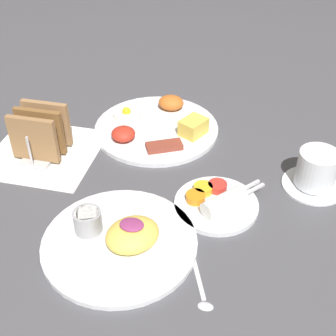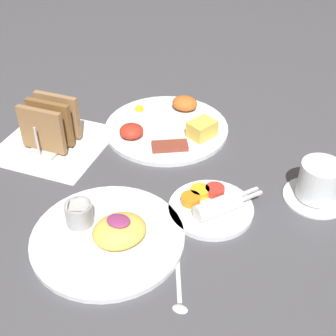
% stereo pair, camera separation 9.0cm
% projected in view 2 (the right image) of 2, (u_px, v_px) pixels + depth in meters
% --- Properties ---
extents(ground_plane, '(3.00, 3.00, 0.00)m').
position_uv_depth(ground_plane, '(133.00, 185.00, 0.91)').
color(ground_plane, '#47474C').
extents(napkin_flat, '(0.22, 0.22, 0.00)m').
position_uv_depth(napkin_flat, '(54.00, 144.00, 1.02)').
color(napkin_flat, white).
rests_on(napkin_flat, ground_plane).
extents(plate_breakfast, '(0.28, 0.28, 0.05)m').
position_uv_depth(plate_breakfast, '(168.00, 126.00, 1.06)').
color(plate_breakfast, white).
rests_on(plate_breakfast, ground_plane).
extents(plate_condiments, '(0.16, 0.15, 0.04)m').
position_uv_depth(plate_condiments, '(211.00, 206.00, 0.84)').
color(plate_condiments, white).
rests_on(plate_condiments, ground_plane).
extents(plate_foreground, '(0.26, 0.26, 0.06)m').
position_uv_depth(plate_foreground, '(108.00, 233.00, 0.79)').
color(plate_foreground, white).
rests_on(plate_foreground, ground_plane).
extents(toast_rack, '(0.10, 0.12, 0.10)m').
position_uv_depth(toast_rack, '(50.00, 124.00, 0.99)').
color(toast_rack, '#B7B7BC').
rests_on(toast_rack, ground_plane).
extents(coffee_cup, '(0.12, 0.12, 0.08)m').
position_uv_depth(coffee_cup, '(319.00, 183.00, 0.86)').
color(coffee_cup, white).
rests_on(coffee_cup, ground_plane).
extents(teaspoon, '(0.06, 0.12, 0.01)m').
position_uv_depth(teaspoon, '(179.00, 290.00, 0.71)').
color(teaspoon, silver).
rests_on(teaspoon, ground_plane).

